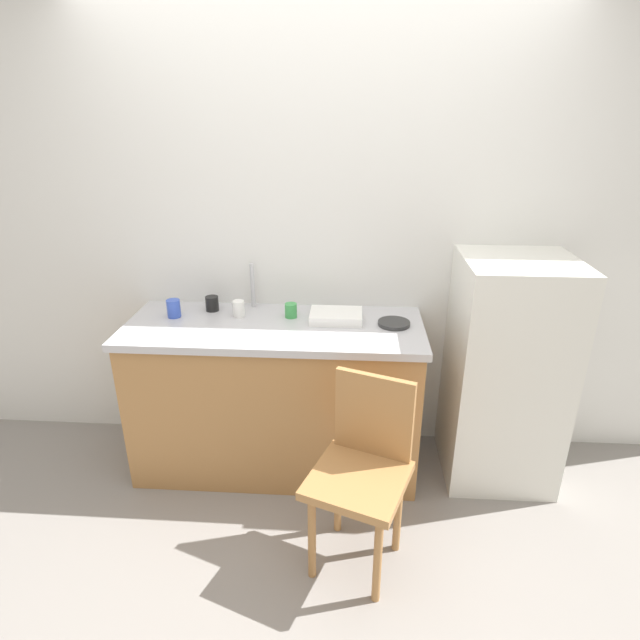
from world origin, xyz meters
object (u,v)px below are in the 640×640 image
object	(u,v)px
refrigerator	(505,372)
cup_blue	(174,308)
chair	(363,466)
cup_black	(212,304)
cup_white	(239,309)
cup_green	(291,310)
dish_tray	(336,316)
hotplate	(394,323)

from	to	relation	value
refrigerator	cup_blue	xyz separation A→B (m)	(-1.81, 0.04, 0.31)
chair	cup_black	bearing A→B (deg)	156.44
cup_white	cup_green	bearing A→B (deg)	1.58
cup_blue	cup_green	bearing A→B (deg)	3.32
refrigerator	cup_blue	world-z (taller)	refrigerator
cup_white	dish_tray	bearing A→B (deg)	-2.49
cup_green	cup_white	bearing A→B (deg)	-178.42
hotplate	cup_black	world-z (taller)	cup_black
hotplate	cup_blue	size ratio (longest dim) A/B	1.73
refrigerator	chair	distance (m)	1.03
cup_green	cup_black	size ratio (longest dim) A/B	0.94
cup_blue	cup_black	size ratio (longest dim) A/B	1.17
refrigerator	cup_blue	bearing A→B (deg)	178.62
hotplate	cup_white	xyz separation A→B (m)	(-0.85, 0.07, 0.04)
refrigerator	cup_black	xyz separation A→B (m)	(-1.63, 0.15, 0.30)
cup_white	cup_black	xyz separation A→B (m)	(-0.17, 0.08, -0.00)
cup_white	cup_black	bearing A→B (deg)	155.29
cup_black	cup_white	bearing A→B (deg)	-24.71
refrigerator	cup_black	distance (m)	1.66
hotplate	cup_white	bearing A→B (deg)	175.54
dish_tray	hotplate	world-z (taller)	dish_tray
hotplate	cup_white	distance (m)	0.85
refrigerator	cup_blue	distance (m)	1.84
cup_black	dish_tray	bearing A→B (deg)	-8.16
chair	cup_blue	bearing A→B (deg)	165.78
refrigerator	cup_green	bearing A→B (deg)	176.05
cup_blue	cup_green	world-z (taller)	cup_blue
chair	hotplate	size ratio (longest dim) A/B	5.24
cup_white	chair	bearing A→B (deg)	-47.49
refrigerator	cup_white	distance (m)	1.49
dish_tray	hotplate	distance (m)	0.31
cup_white	cup_green	size ratio (longest dim) A/B	1.15
cup_black	chair	bearing A→B (deg)	-44.01
refrigerator	cup_green	distance (m)	1.21
refrigerator	cup_white	bearing A→B (deg)	177.14
chair	cup_blue	size ratio (longest dim) A/B	9.08
hotplate	cup_white	size ratio (longest dim) A/B	1.88
refrigerator	cup_white	xyz separation A→B (m)	(-1.46, 0.07, 0.30)
cup_green	chair	bearing A→B (deg)	-62.22
chair	cup_blue	xyz separation A→B (m)	(-1.04, 0.72, 0.44)
chair	cup_green	bearing A→B (deg)	138.23
cup_blue	cup_green	size ratio (longest dim) A/B	1.25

